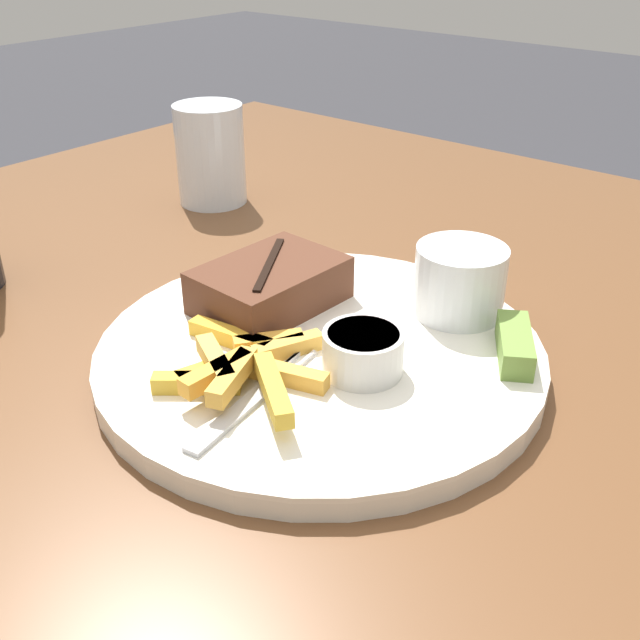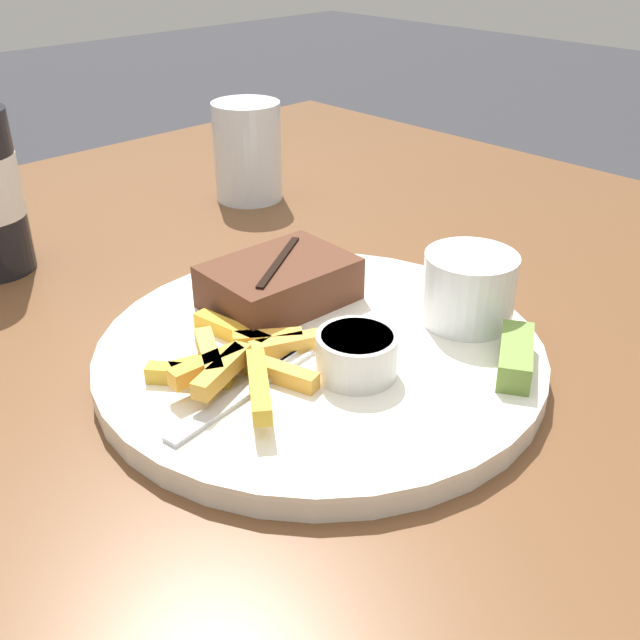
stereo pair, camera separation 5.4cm
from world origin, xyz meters
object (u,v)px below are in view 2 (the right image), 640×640
at_px(pickle_spear, 516,356).
at_px(fork_utensil, 238,396).
at_px(steak_portion, 279,283).
at_px(dipping_sauce_cup, 357,353).
at_px(coleslaw_cup, 469,284).
at_px(dinner_plate, 320,354).
at_px(drinking_glass, 248,151).

distance_m(pickle_spear, fork_utensil, 0.19).
xyz_separation_m(steak_portion, dipping_sauce_cup, (-0.03, -0.12, -0.00)).
relative_size(steak_portion, coleslaw_cup, 1.65).
relative_size(dinner_plate, steak_portion, 2.81).
bearing_deg(pickle_spear, dinner_plate, 122.06).
xyz_separation_m(coleslaw_cup, pickle_spear, (-0.03, -0.07, -0.02)).
bearing_deg(dipping_sauce_cup, drinking_glass, 60.88).
height_order(steak_portion, pickle_spear, steak_portion).
xyz_separation_m(dipping_sauce_cup, pickle_spear, (0.08, -0.07, -0.01)).
bearing_deg(dinner_plate, steak_portion, 72.57).
xyz_separation_m(dinner_plate, pickle_spear, (0.07, -0.12, 0.02)).
xyz_separation_m(steak_portion, coleslaw_cup, (0.08, -0.12, 0.01)).
relative_size(steak_portion, dipping_sauce_cup, 2.09).
relative_size(dinner_plate, dipping_sauce_cup, 5.87).
height_order(dinner_plate, dipping_sauce_cup, dipping_sauce_cup).
bearing_deg(coleslaw_cup, pickle_spear, -116.54).
bearing_deg(drinking_glass, dipping_sauce_cup, -119.12).
height_order(dinner_plate, coleslaw_cup, coleslaw_cup).
bearing_deg(pickle_spear, dipping_sauce_cup, 139.27).
relative_size(pickle_spear, fork_utensil, 0.51).
height_order(coleslaw_cup, pickle_spear, coleslaw_cup).
bearing_deg(pickle_spear, coleslaw_cup, 63.46).
distance_m(pickle_spear, drinking_glass, 0.45).
bearing_deg(dipping_sauce_cup, fork_utensil, 156.63).
bearing_deg(steak_portion, fork_utensil, -142.90).
xyz_separation_m(pickle_spear, drinking_glass, (0.12, 0.43, 0.03)).
bearing_deg(fork_utensil, drinking_glass, 41.37).
distance_m(dipping_sauce_cup, pickle_spear, 0.11).
bearing_deg(coleslaw_cup, steak_portion, 124.73).
bearing_deg(drinking_glass, pickle_spear, -105.19).
distance_m(dinner_plate, dipping_sauce_cup, 0.05).
bearing_deg(dinner_plate, dipping_sauce_cup, -102.03).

